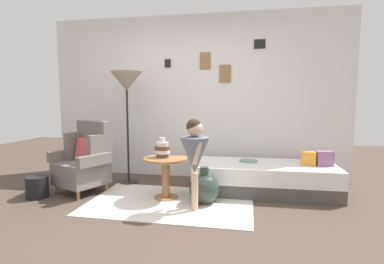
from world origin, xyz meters
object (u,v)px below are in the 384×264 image
Objects in this scene: demijohn_near at (204,188)px; armchair at (85,160)px; floor_lamp at (127,85)px; daybed at (264,178)px; vase_striped at (162,149)px; magazine_basket at (37,187)px; side_table at (166,169)px; person_child at (195,153)px; book_on_daybed at (248,161)px.

armchair is at bearing 173.64° from demijohn_near.
demijohn_near is at bearing -28.05° from floor_lamp.
daybed is (2.43, 0.40, -0.24)m from armchair.
magazine_basket is (-1.60, -0.31, -0.50)m from vase_striped.
vase_striped is 0.15× the size of floor_lamp.
floor_lamp is (-0.76, 0.59, 1.10)m from side_table.
floor_lamp is (-0.71, 0.56, 0.85)m from vase_striped.
person_child reaches higher than daybed.
floor_lamp is at bearing 151.95° from demijohn_near.
book_on_daybed is (2.22, 0.47, -0.02)m from armchair.
person_child is 2.16m from magazine_basket.
side_table reaches higher than book_on_daybed.
armchair is 3.46× the size of magazine_basket.
person_child is (1.62, -0.41, 0.23)m from armchair.
floor_lamp is 1.70m from person_child.
armchair is 1.72m from demijohn_near.
armchair is 2.27m from book_on_daybed.
person_child is at bearing -14.29° from armchair.
vase_striped is (1.13, -0.07, 0.20)m from armchair.
side_table is 0.61m from person_child.
magazine_basket is (-1.66, -0.28, -0.24)m from side_table.
demijohn_near is (-0.74, -0.59, -0.01)m from daybed.
armchair reaches higher than daybed.
daybed is at bearing 21.88° from side_table.
vase_striped is 0.59m from person_child.
demijohn_near is (0.56, -0.12, -0.45)m from vase_striped.
person_child reaches higher than armchair.
book_on_daybed is at bearing 17.67° from magazine_basket.
vase_striped is at bearing 168.42° from demijohn_near.
floor_lamp is at bearing 142.94° from person_child.
floor_lamp is 1.94m from demijohn_near.
side_table is 0.26m from vase_striped.
book_on_daybed is (0.60, 0.89, -0.25)m from person_child.
daybed is at bearing 9.42° from armchair.
daybed is 8.72× the size of book_on_daybed.
vase_striped is at bearing 10.94° from magazine_basket.
floor_lamp is (-2.01, 0.08, 1.29)m from daybed.
person_child is 4.81× the size of book_on_daybed.
demijohn_near is at bearing -11.58° from vase_striped.
vase_striped is 0.56× the size of demijohn_near.
side_table is at bearing 170.03° from demijohn_near.
side_table is 2.20× the size of vase_striped.
vase_striped is at bearing -38.48° from floor_lamp.
vase_striped is at bearing -159.86° from daybed.
book_on_daybed reaches higher than daybed.
armchair is at bearing -167.95° from book_on_daybed.
person_child is at bearing -35.78° from side_table.
book_on_daybed is (-0.22, 0.07, 0.22)m from daybed.
person_child is at bearing -124.10° from book_on_daybed.
side_table is 1.46m from floor_lamp.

